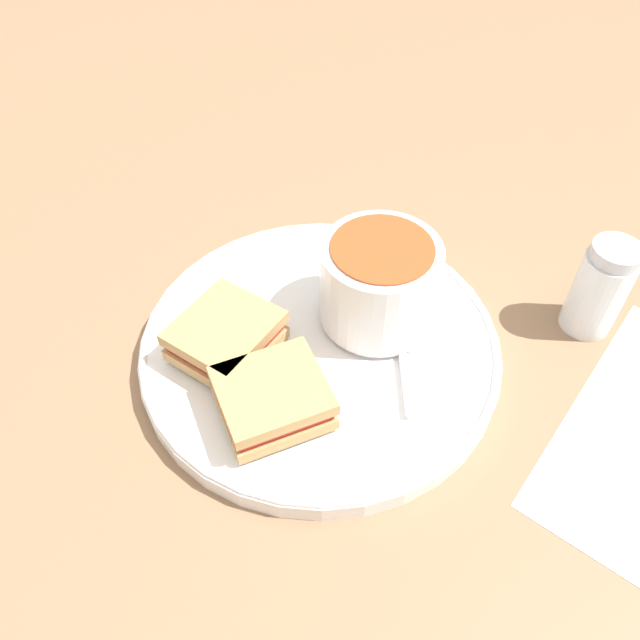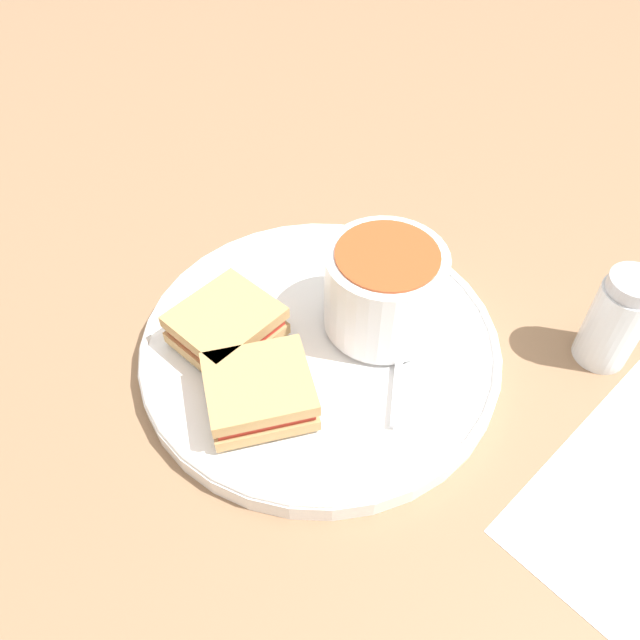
% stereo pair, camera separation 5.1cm
% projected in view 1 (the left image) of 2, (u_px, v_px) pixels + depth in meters
% --- Properties ---
extents(ground_plane, '(2.40, 2.40, 0.00)m').
position_uv_depth(ground_plane, '(320.00, 353.00, 0.54)').
color(ground_plane, '#8E6B4C').
extents(plate, '(0.30, 0.30, 0.02)m').
position_uv_depth(plate, '(320.00, 345.00, 0.53)').
color(plate, white).
rests_on(plate, ground_plane).
extents(soup_bowl, '(0.10, 0.10, 0.08)m').
position_uv_depth(soup_bowl, '(379.00, 282.00, 0.51)').
color(soup_bowl, white).
rests_on(soup_bowl, plate).
extents(spoon, '(0.12, 0.08, 0.01)m').
position_uv_depth(spoon, '(398.00, 316.00, 0.54)').
color(spoon, silver).
rests_on(spoon, plate).
extents(sandwich_half_near, '(0.08, 0.07, 0.03)m').
position_uv_depth(sandwich_half_near, '(226.00, 336.00, 0.50)').
color(sandwich_half_near, tan).
rests_on(sandwich_half_near, plate).
extents(sandwich_half_far, '(0.10, 0.10, 0.03)m').
position_uv_depth(sandwich_half_far, '(273.00, 398.00, 0.46)').
color(sandwich_half_far, tan).
rests_on(sandwich_half_far, plate).
extents(salt_shaker, '(0.04, 0.04, 0.09)m').
position_uv_depth(salt_shaker, '(600.00, 289.00, 0.53)').
color(salt_shaker, silver).
rests_on(salt_shaker, ground_plane).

